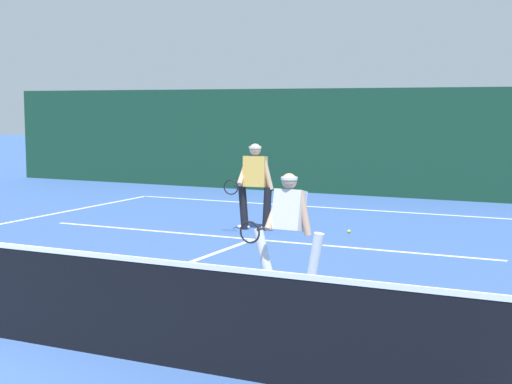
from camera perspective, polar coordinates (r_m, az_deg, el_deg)
name	(u,v)px	position (r m, az deg, el deg)	size (l,w,h in m)	color
court_line_baseline_far	(339,208)	(18.19, 6.15, -1.20)	(10.85, 0.10, 0.01)	white
court_line_service	(253,239)	(13.99, -0.19, -3.51)	(8.84, 0.10, 0.01)	white
court_line_centre	(154,275)	(11.22, -7.51, -6.10)	(0.10, 6.40, 0.01)	white
player_near	(288,225)	(10.28, 2.39, -2.47)	(1.05, 0.83, 1.54)	silver
player_far	(255,182)	(14.94, -0.09, 0.72)	(0.75, 0.91, 1.68)	black
tennis_ball	(349,231)	(14.77, 6.87, -2.90)	(0.07, 0.07, 0.07)	#D1E033
back_fence_windscreen	(374,142)	(20.61, 8.73, 3.64)	(23.78, 0.12, 2.85)	#153D2A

